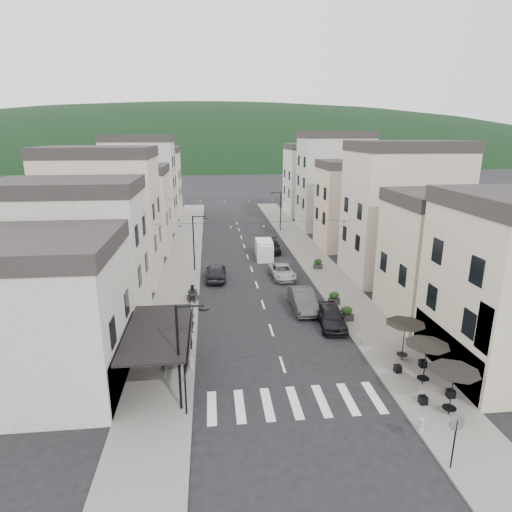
{
  "coord_description": "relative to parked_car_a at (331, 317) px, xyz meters",
  "views": [
    {
      "loc": [
        -4.27,
        -17.85,
        14.09
      ],
      "look_at": [
        -0.28,
        18.97,
        3.5
      ],
      "focal_mm": 30.0,
      "sensor_mm": 36.0,
      "label": 1
    }
  ],
  "objects": [
    {
      "name": "ground",
      "position": [
        -4.6,
        -11.17,
        -0.8
      ],
      "size": [
        700.0,
        700.0,
        0.0
      ],
      "primitive_type": "plane",
      "color": "black",
      "rests_on": "ground"
    },
    {
      "name": "sidewalk_left",
      "position": [
        -12.1,
        20.83,
        -0.74
      ],
      "size": [
        4.0,
        76.0,
        0.12
      ],
      "primitive_type": "cube",
      "color": "slate",
      "rests_on": "ground"
    },
    {
      "name": "sidewalk_right",
      "position": [
        2.9,
        20.83,
        -0.74
      ],
      "size": [
        4.0,
        76.0,
        0.12
      ],
      "primitive_type": "cube",
      "color": "slate",
      "rests_on": "ground"
    },
    {
      "name": "hill_backdrop",
      "position": [
        -4.6,
        288.83,
        -0.8
      ],
      "size": [
        640.0,
        360.0,
        70.0
      ],
      "primitive_type": "ellipsoid",
      "color": "black",
      "rests_on": "ground"
    },
    {
      "name": "boutique_building",
      "position": [
        -20.1,
        -6.17,
        3.2
      ],
      "size": [
        12.0,
        8.0,
        8.0
      ],
      "primitive_type": "cube",
      "color": "#A9A59B",
      "rests_on": "ground"
    },
    {
      "name": "boutique_awning",
      "position": [
        -11.85,
        -6.17,
        2.32
      ],
      "size": [
        3.77,
        7.5,
        3.28
      ],
      "color": "black",
      "rests_on": "ground"
    },
    {
      "name": "buildings_row_left",
      "position": [
        -19.1,
        26.58,
        5.32
      ],
      "size": [
        10.2,
        54.16,
        14.0
      ],
      "color": "#A9A59B",
      "rests_on": "ground"
    },
    {
      "name": "buildings_row_right",
      "position": [
        9.9,
        25.42,
        5.52
      ],
      "size": [
        10.2,
        54.16,
        14.5
      ],
      "color": "#BBB094",
      "rests_on": "ground"
    },
    {
      "name": "cafe_terrace",
      "position": [
        3.1,
        -8.37,
        1.56
      ],
      "size": [
        2.5,
        8.1,
        2.53
      ],
      "color": "black",
      "rests_on": "ground"
    },
    {
      "name": "streetlamp_left_near",
      "position": [
        -10.42,
        -9.17,
        2.9
      ],
      "size": [
        1.7,
        0.56,
        6.0
      ],
      "color": "black",
      "rests_on": "ground"
    },
    {
      "name": "streetlamp_left_far",
      "position": [
        -10.42,
        14.83,
        2.9
      ],
      "size": [
        1.7,
        0.56,
        6.0
      ],
      "color": "black",
      "rests_on": "ground"
    },
    {
      "name": "streetlamp_right_far",
      "position": [
        1.22,
        32.83,
        2.9
      ],
      "size": [
        1.7,
        0.56,
        6.0
      ],
      "color": "black",
      "rests_on": "ground"
    },
    {
      "name": "traffic_sign",
      "position": [
        1.2,
        -14.67,
        1.13
      ],
      "size": [
        0.7,
        0.07,
        2.7
      ],
      "color": "black",
      "rests_on": "ground"
    },
    {
      "name": "bollards",
      "position": [
        -4.6,
        -5.67,
        -0.38
      ],
      "size": [
        11.66,
        10.26,
        0.6
      ],
      "color": "gray",
      "rests_on": "ground"
    },
    {
      "name": "bunting_near",
      "position": [
        -4.6,
        10.83,
        4.85
      ],
      "size": [
        19.0,
        0.28,
        0.62
      ],
      "color": "black",
      "rests_on": "ground"
    },
    {
      "name": "bunting_far",
      "position": [
        -4.6,
        26.83,
        4.85
      ],
      "size": [
        19.0,
        0.28,
        0.62
      ],
      "color": "black",
      "rests_on": "ground"
    },
    {
      "name": "parked_car_a",
      "position": [
        0.0,
        0.0,
        0.0
      ],
      "size": [
        2.27,
        4.83,
        1.6
      ],
      "primitive_type": "imported",
      "rotation": [
        0.0,
        0.0,
        -0.08
      ],
      "color": "black",
      "rests_on": "ground"
    },
    {
      "name": "parked_car_b",
      "position": [
        -1.45,
        3.42,
        0.04
      ],
      "size": [
        1.8,
        5.11,
        1.68
      ],
      "primitive_type": "imported",
      "rotation": [
        0.0,
        0.0,
        -0.0
      ],
      "color": "#343436",
      "rests_on": "ground"
    },
    {
      "name": "parked_car_c",
      "position": [
        -1.8,
        11.72,
        -0.13
      ],
      "size": [
        2.41,
        4.88,
        1.33
      ],
      "primitive_type": "imported",
      "rotation": [
        0.0,
        0.0,
        0.04
      ],
      "color": "#989BA1",
      "rests_on": "ground"
    },
    {
      "name": "parked_car_d",
      "position": [
        -1.38,
        21.62,
        -0.11
      ],
      "size": [
        2.2,
        4.84,
        1.37
      ],
      "primitive_type": "imported",
      "rotation": [
        0.0,
        0.0,
        -0.06
      ],
      "color": "black",
      "rests_on": "ground"
    },
    {
      "name": "parked_car_e",
      "position": [
        -8.47,
        11.85,
        0.04
      ],
      "size": [
        2.12,
        4.97,
        1.68
      ],
      "primitive_type": "imported",
      "rotation": [
        0.0,
        0.0,
        3.11
      ],
      "color": "black",
      "rests_on": "ground"
    },
    {
      "name": "delivery_van",
      "position": [
        -2.71,
        19.09,
        0.3
      ],
      "size": [
        2.07,
        4.76,
        2.24
      ],
      "rotation": [
        0.0,
        0.0,
        -0.05
      ],
      "color": "silver",
      "rests_on": "ground"
    },
    {
      "name": "pedestrian_a",
      "position": [
        -10.55,
        -0.21,
        0.31
      ],
      "size": [
        0.86,
        0.8,
        1.98
      ],
      "primitive_type": "imported",
      "rotation": [
        0.0,
        0.0,
        0.59
      ],
      "color": "black",
      "rests_on": "sidewalk_left"
    },
    {
      "name": "pedestrian_b",
      "position": [
        -10.54,
        5.46,
        0.16
      ],
      "size": [
        0.87,
        0.7,
        1.69
      ],
      "primitive_type": "imported",
      "rotation": [
        0.0,
        0.0,
        -0.08
      ],
      "color": "#25202A",
      "rests_on": "sidewalk_left"
    },
    {
      "name": "planter_la",
      "position": [
        -11.53,
        -4.89,
        -0.08
      ],
      "size": [
        1.24,
        0.93,
        1.23
      ],
      "rotation": [
        0.0,
        0.0,
        0.33
      ],
      "color": "#28282A",
      "rests_on": "sidewalk_left"
    },
    {
      "name": "planter_lb",
      "position": [
        -10.6,
        6.17,
        -0.15
      ],
      "size": [
        1.09,
        0.79,
        1.1
      ],
      "rotation": [
        0.0,
        0.0,
        0.28
      ],
      "color": "#2C2C2E",
      "rests_on": "sidewalk_left"
    },
    {
      "name": "planter_ra",
      "position": [
        1.4,
        0.67,
        -0.11
      ],
      "size": [
        1.13,
        0.75,
        1.18
      ],
      "rotation": [
        0.0,
        0.0,
        0.17
      ],
      "color": "#2A2A2C",
      "rests_on": "sidewalk_right"
    },
    {
      "name": "planter_rb",
      "position": [
        1.4,
        4.06,
        -0.15
      ],
      "size": [
        1.01,
        0.62,
        1.09
      ],
      "rotation": [
        0.0,
        0.0,
        -0.09
      ],
      "color": "#2A2A2C",
      "rests_on": "sidewalk_right"
    },
    {
      "name": "planter_rc",
      "position": [
        2.5,
        14.0,
        -0.15
      ],
      "size": [
        1.04,
        0.68,
        1.08
      ],
      "rotation": [
        0.0,
        0.0,
        -0.16
      ],
      "color": "#313234",
      "rests_on": "sidewalk_right"
    }
  ]
}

